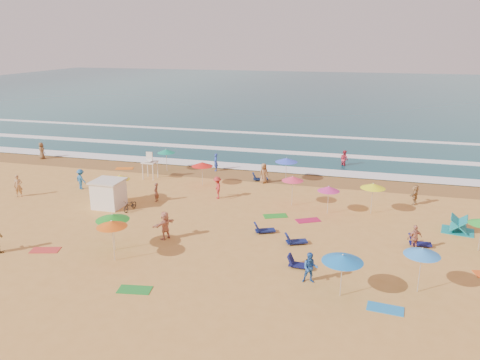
# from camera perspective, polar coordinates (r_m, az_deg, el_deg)

# --- Properties ---
(ground) EXTENTS (220.00, 220.00, 0.00)m
(ground) POSITION_cam_1_polar(r_m,az_deg,el_deg) (33.21, -7.14, -5.05)
(ground) COLOR gold
(ground) RESTS_ON ground
(ocean) EXTENTS (220.00, 140.00, 0.18)m
(ocean) POSITION_cam_1_polar(r_m,az_deg,el_deg) (113.75, 9.06, 10.50)
(ocean) COLOR #0C4756
(ocean) RESTS_ON ground
(wet_sand) EXTENTS (220.00, 220.00, 0.00)m
(wet_sand) POSITION_cam_1_polar(r_m,az_deg,el_deg) (44.39, -1.13, 0.78)
(wet_sand) COLOR olive
(wet_sand) RESTS_ON ground
(surf_foam) EXTENTS (200.00, 18.70, 0.05)m
(surf_foam) POSITION_cam_1_polar(r_m,az_deg,el_deg) (52.61, 1.53, 3.46)
(surf_foam) COLOR white
(surf_foam) RESTS_ON ground
(cabana) EXTENTS (2.00, 2.00, 2.00)m
(cabana) POSITION_cam_1_polar(r_m,az_deg,el_deg) (36.81, -15.71, -1.69)
(cabana) COLOR white
(cabana) RESTS_ON ground
(cabana_roof) EXTENTS (2.20, 2.20, 0.12)m
(cabana_roof) POSITION_cam_1_polar(r_m,az_deg,el_deg) (36.50, -15.84, -0.12)
(cabana_roof) COLOR silver
(cabana_roof) RESTS_ON cabana
(bicycle) EXTENTS (0.72, 1.60, 0.81)m
(bicycle) POSITION_cam_1_polar(r_m,az_deg,el_deg) (35.85, -13.25, -3.01)
(bicycle) COLOR black
(bicycle) RESTS_ON ground
(lifeguard_stand) EXTENTS (1.20, 1.20, 2.10)m
(lifeguard_stand) POSITION_cam_1_polar(r_m,az_deg,el_deg) (43.40, -10.91, 1.52)
(lifeguard_stand) COLOR white
(lifeguard_stand) RESTS_ON ground
(beach_umbrellas) EXTENTS (59.05, 21.46, 0.75)m
(beach_umbrellas) POSITION_cam_1_polar(r_m,az_deg,el_deg) (32.29, -1.38, -1.67)
(beach_umbrellas) COLOR #358FEE
(beach_umbrellas) RESTS_ON ground
(loungers) EXTENTS (61.77, 23.40, 0.34)m
(loungers) POSITION_cam_1_polar(r_m,az_deg,el_deg) (30.65, -0.27, -6.50)
(loungers) COLOR #0F144E
(loungers) RESTS_ON ground
(towels) EXTENTS (45.98, 23.73, 0.03)m
(towels) POSITION_cam_1_polar(r_m,az_deg,el_deg) (31.45, -4.13, -6.22)
(towels) COLOR red
(towels) RESTS_ON ground
(beachgoers) EXTENTS (51.64, 26.50, 2.15)m
(beachgoers) POSITION_cam_1_polar(r_m,az_deg,el_deg) (36.71, -3.04, -1.37)
(beachgoers) COLOR #D83668
(beachgoers) RESTS_ON ground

